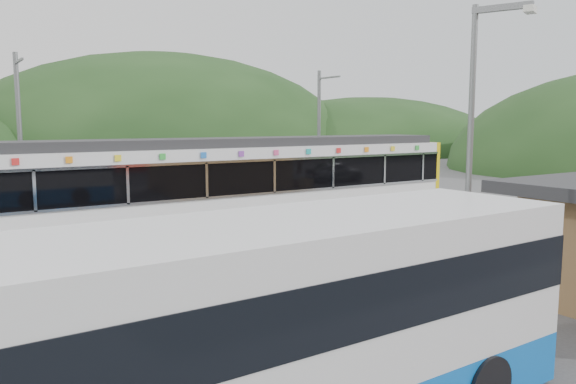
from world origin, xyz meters
TOP-DOWN VIEW (x-y plane):
  - ground at (0.00, 0.00)m, footprint 120.00×120.00m
  - hills at (6.19, 5.29)m, footprint 146.00×149.00m
  - platform at (0.00, 3.30)m, footprint 26.00×3.20m
  - yellow_line at (0.00, 2.00)m, footprint 26.00×0.10m
  - train at (1.31, 6.00)m, footprint 20.44×3.01m
  - catenary_mast_west at (-7.00, 8.56)m, footprint 0.18×1.80m
  - catenary_mast_east at (7.00, 8.56)m, footprint 0.18×1.80m
  - bus at (-7.10, -8.54)m, footprint 11.41×2.89m
  - lamp_post at (-0.88, -7.50)m, footprint 0.54×1.21m

SIDE VIEW (x-z plane):
  - ground at x=0.00m, z-range 0.00..0.00m
  - hills at x=6.19m, z-range -13.00..13.00m
  - platform at x=0.00m, z-range 0.00..0.30m
  - yellow_line at x=0.00m, z-range 0.30..0.31m
  - bus at x=-7.10m, z-range -0.05..3.04m
  - train at x=1.31m, z-range 0.19..3.93m
  - catenary_mast_west at x=-7.00m, z-range 0.15..7.15m
  - catenary_mast_east at x=7.00m, z-range 0.15..7.15m
  - lamp_post at x=-0.88m, z-range 0.63..7.31m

